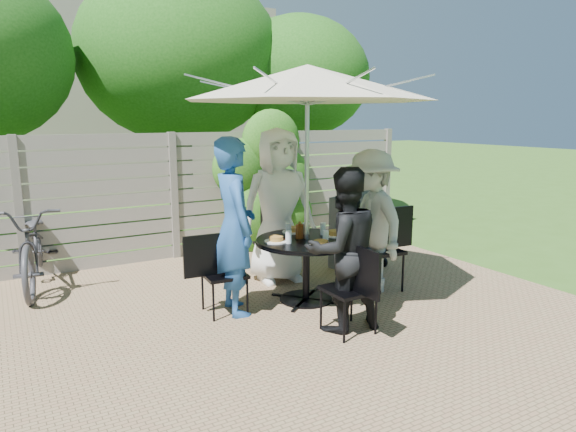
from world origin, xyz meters
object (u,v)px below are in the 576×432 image
plate_right (335,234)px  coffee_cup (306,229)px  person_right (371,222)px  bbq_grill (358,225)px  glass_front (326,237)px  patio_table (306,258)px  chair_front (349,307)px  plate_front (321,244)px  person_back (278,206)px  plate_back (293,230)px  glass_back (288,229)px  chair_back (274,257)px  glass_right (323,229)px  chair_left (223,290)px  syrup_jug (300,231)px  chair_right (379,266)px  glass_left (289,237)px  person_left (234,227)px  person_front (343,250)px  bicycle (35,245)px  plate_left (276,240)px  umbrella (307,83)px

plate_right → coffee_cup: (-0.23, 0.25, 0.04)m
person_right → bbq_grill: person_right is taller
glass_front → patio_table: bearing=105.1°
chair_front → plate_front: bearing=-7.7°
person_back → plate_right: (0.26, -0.87, -0.21)m
chair_front → plate_back: bearing=-7.8°
chair_front → glass_back: 1.34m
chair_back → bbq_grill: bbq_grill is taller
chair_back → glass_right: chair_back is taller
chair_left → syrup_jug: size_ratio=5.54×
chair_front → glass_right: 1.22m
glass_back → glass_front: same height
coffee_cup → chair_right: bearing=-21.0°
plate_right → person_right: bearing=-6.9°
glass_left → person_back: bearing=67.6°
patio_table → glass_right: size_ratio=8.84×
glass_right → syrup_jug: syrup_jug is taller
chair_right → glass_left: 1.33m
person_left → coffee_cup: (0.95, 0.11, -0.14)m
person_front → syrup_jug: person_front is taller
person_front → coffee_cup: size_ratio=13.38×
chair_front → person_front: (0.01, 0.13, 0.53)m
chair_right → bbq_grill: (0.35, 0.88, 0.30)m
syrup_jug → person_left: bearing=176.9°
bicycle → glass_left: bearing=-33.5°
chair_right → syrup_jug: bearing=-5.5°
chair_front → coffee_cup: chair_front is taller
plate_back → plate_left: size_ratio=1.00×
plate_back → chair_left: bearing=-166.4°
person_back → plate_back: bearing=-90.0°
plate_left → plate_back: bearing=38.1°
glass_left → patio_table: bearing=15.1°
umbrella → person_left: 1.69m
plate_left → patio_table: bearing=-6.9°
plate_front → glass_front: (0.12, 0.09, 0.05)m
patio_table → glass_back: size_ratio=8.84×
person_back → glass_back: (-0.17, -0.55, -0.17)m
person_back → chair_right: size_ratio=1.92×
person_back → person_left: bearing=-135.0°
plate_left → bbq_grill: size_ratio=0.20×
person_right → plate_front: 0.91m
plate_back → glass_left: 0.53m
glass_right → bicycle: 3.51m
plate_left → syrup_jug: 0.31m
coffee_cup → bbq_grill: (1.19, 0.56, -0.19)m
syrup_jug → coffee_cup: (0.18, 0.15, -0.02)m
chair_right → glass_right: (-0.69, 0.19, 0.50)m
plate_front → bicycle: bicycle is taller
glass_left → person_left: bearing=162.7°
patio_table → glass_back: (-0.07, 0.27, 0.29)m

